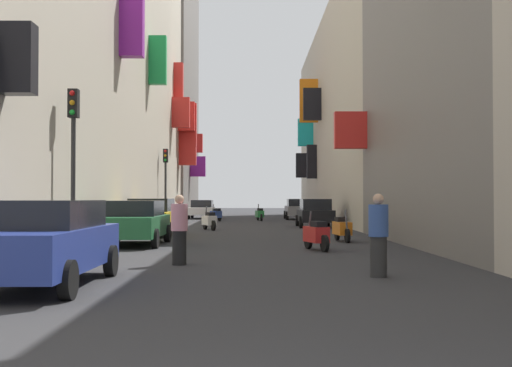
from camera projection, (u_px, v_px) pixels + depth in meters
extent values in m
plane|color=#2D2D30|center=(249.00, 228.00, 32.87)|extent=(140.00, 140.00, 0.00)
cube|color=black|center=(18.00, 59.00, 13.18)|extent=(0.68, 0.47, 1.44)
cube|color=green|center=(158.00, 60.00, 32.36)|extent=(0.86, 0.44, 2.42)
cube|color=purple|center=(132.00, 22.00, 25.21)|extent=(0.91, 0.54, 2.73)
cube|color=#BCB29E|center=(132.00, 61.00, 43.94)|extent=(6.00, 6.13, 21.64)
cube|color=red|center=(187.00, 116.00, 45.43)|extent=(1.15, 0.53, 2.03)
cube|color=red|center=(179.00, 86.00, 42.87)|extent=(0.61, 0.57, 3.06)
cube|color=red|center=(181.00, 113.00, 41.85)|extent=(1.13, 0.55, 1.94)
cube|color=red|center=(188.00, 125.00, 46.07)|extent=(1.23, 0.48, 3.08)
cube|color=red|center=(188.00, 143.00, 45.98)|extent=(1.21, 0.59, 3.11)
cube|color=slate|center=(157.00, 94.00, 55.99)|extent=(6.00, 14.11, 20.99)
cube|color=purple|center=(198.00, 166.00, 54.37)|extent=(1.28, 0.37, 1.68)
cube|color=red|center=(197.00, 143.00, 55.47)|extent=(0.95, 0.53, 1.59)
cube|color=slate|center=(497.00, 59.00, 20.92)|extent=(6.00, 15.27, 12.01)
cube|color=red|center=(350.00, 130.00, 27.64)|extent=(1.36, 0.45, 1.56)
cube|color=#BCB29E|center=(363.00, 121.00, 45.84)|extent=(6.00, 34.52, 13.99)
cube|color=black|center=(302.00, 165.00, 55.28)|extent=(1.07, 0.50, 2.07)
cube|color=black|center=(312.00, 162.00, 48.54)|extent=(0.72, 0.58, 2.51)
cube|color=#19B2BF|center=(305.00, 132.00, 51.36)|extent=(1.20, 0.60, 2.15)
cube|color=orange|center=(309.00, 101.00, 47.64)|extent=(1.34, 0.41, 3.18)
cube|color=black|center=(312.00, 104.00, 45.35)|extent=(1.25, 0.38, 2.25)
cube|color=navy|center=(42.00, 249.00, 11.07)|extent=(1.71, 4.47, 0.70)
cube|color=black|center=(46.00, 214.00, 11.31)|extent=(1.51, 2.50, 0.48)
cylinder|color=black|center=(68.00, 280.00, 9.60)|extent=(0.18, 0.60, 0.60)
cylinder|color=black|center=(111.00, 261.00, 12.55)|extent=(0.18, 0.60, 0.60)
cylinder|color=black|center=(22.00, 261.00, 12.53)|extent=(0.18, 0.60, 0.60)
cube|color=slate|center=(298.00, 211.00, 46.94)|extent=(1.72, 4.26, 0.66)
cube|color=black|center=(298.00, 203.00, 46.74)|extent=(1.51, 2.39, 0.51)
cylinder|color=black|center=(285.00, 215.00, 48.33)|extent=(0.18, 0.60, 0.60)
cylinder|color=black|center=(308.00, 215.00, 48.34)|extent=(0.18, 0.60, 0.60)
cylinder|color=black|center=(287.00, 216.00, 45.52)|extent=(0.18, 0.60, 0.60)
cylinder|color=black|center=(312.00, 216.00, 45.53)|extent=(0.18, 0.60, 0.60)
cube|color=#236638|center=(135.00, 226.00, 20.95)|extent=(1.75, 4.37, 0.64)
cube|color=black|center=(136.00, 208.00, 21.19)|extent=(1.54, 2.45, 0.50)
cylinder|color=black|center=(155.00, 239.00, 19.51)|extent=(0.18, 0.60, 0.60)
cylinder|color=black|center=(97.00, 239.00, 19.50)|extent=(0.18, 0.60, 0.60)
cylinder|color=black|center=(167.00, 233.00, 22.40)|extent=(0.18, 0.60, 0.60)
cylinder|color=black|center=(117.00, 233.00, 22.38)|extent=(0.18, 0.60, 0.60)
cube|color=gold|center=(151.00, 220.00, 26.28)|extent=(1.78, 4.28, 0.68)
cube|color=black|center=(152.00, 205.00, 26.51)|extent=(1.57, 2.40, 0.52)
cylinder|color=black|center=(169.00, 230.00, 24.87)|extent=(0.18, 0.60, 0.60)
cylinder|color=black|center=(122.00, 230.00, 24.86)|extent=(0.18, 0.60, 0.60)
cylinder|color=black|center=(177.00, 227.00, 27.70)|extent=(0.18, 0.60, 0.60)
cylinder|color=black|center=(135.00, 227.00, 27.68)|extent=(0.18, 0.60, 0.60)
cube|color=white|center=(202.00, 211.00, 48.76)|extent=(1.73, 4.36, 0.55)
cube|color=black|center=(202.00, 204.00, 48.99)|extent=(1.52, 2.44, 0.54)
cylinder|color=black|center=(212.00, 215.00, 47.32)|extent=(0.18, 0.60, 0.60)
cylinder|color=black|center=(189.00, 215.00, 47.30)|extent=(0.18, 0.60, 0.60)
cylinder|color=black|center=(215.00, 214.00, 50.20)|extent=(0.18, 0.60, 0.60)
cylinder|color=black|center=(192.00, 214.00, 50.18)|extent=(0.18, 0.60, 0.60)
cube|color=black|center=(315.00, 216.00, 34.14)|extent=(1.66, 4.07, 0.61)
cube|color=black|center=(315.00, 204.00, 33.95)|extent=(1.46, 2.28, 0.57)
cylinder|color=black|center=(297.00, 221.00, 35.47)|extent=(0.18, 0.60, 0.60)
cylinder|color=black|center=(328.00, 221.00, 35.48)|extent=(0.18, 0.60, 0.60)
cylinder|color=black|center=(301.00, 222.00, 32.78)|extent=(0.18, 0.60, 0.60)
cylinder|color=black|center=(334.00, 222.00, 32.80)|extent=(0.18, 0.60, 0.60)
cube|color=red|center=(316.00, 234.00, 18.81)|extent=(0.70, 1.12, 0.45)
cube|color=black|center=(319.00, 224.00, 18.63)|extent=(0.46, 0.63, 0.16)
cylinder|color=#4C4C51|center=(310.00, 222.00, 19.31)|extent=(0.13, 0.28, 0.68)
cylinder|color=black|center=(308.00, 241.00, 19.42)|extent=(0.23, 0.49, 0.48)
cylinder|color=black|center=(325.00, 244.00, 18.18)|extent=(0.23, 0.49, 0.48)
cube|color=#287F3D|center=(260.00, 214.00, 43.92)|extent=(0.61, 1.26, 0.45)
cube|color=black|center=(260.00, 209.00, 43.70)|extent=(0.40, 0.60, 0.16)
cylinder|color=#4C4C51|center=(258.00, 209.00, 44.53)|extent=(0.10, 0.28, 0.68)
cylinder|color=black|center=(258.00, 217.00, 44.67)|extent=(0.17, 0.49, 0.48)
cylinder|color=black|center=(261.00, 218.00, 43.17)|extent=(0.17, 0.49, 0.48)
cube|color=silver|center=(209.00, 220.00, 30.94)|extent=(0.79, 1.12, 0.45)
cube|color=black|center=(210.00, 214.00, 30.77)|extent=(0.50, 0.64, 0.16)
cylinder|color=#4C4C51|center=(206.00, 213.00, 31.43)|extent=(0.16, 0.28, 0.68)
cylinder|color=black|center=(205.00, 225.00, 31.53)|extent=(0.27, 0.48, 0.48)
cylinder|color=black|center=(213.00, 226.00, 30.34)|extent=(0.27, 0.48, 0.48)
cube|color=orange|center=(342.00, 228.00, 22.66)|extent=(0.56, 1.20, 0.45)
cube|color=black|center=(340.00, 219.00, 22.89)|extent=(0.38, 0.59, 0.16)
cylinder|color=#4C4C51|center=(346.00, 219.00, 22.10)|extent=(0.09, 0.28, 0.68)
cylinder|color=black|center=(347.00, 236.00, 21.94)|extent=(0.15, 0.49, 0.48)
cylinder|color=black|center=(337.00, 234.00, 23.38)|extent=(0.15, 0.49, 0.48)
cube|color=#2D4CAD|center=(216.00, 214.00, 42.48)|extent=(0.76, 1.19, 0.45)
cube|color=black|center=(217.00, 210.00, 42.68)|extent=(0.48, 0.63, 0.16)
cylinder|color=#4C4C51|center=(213.00, 210.00, 41.96)|extent=(0.14, 0.28, 0.68)
cylinder|color=black|center=(212.00, 218.00, 41.81)|extent=(0.24, 0.49, 0.48)
cylinder|color=black|center=(220.00, 218.00, 43.13)|extent=(0.24, 0.49, 0.48)
cylinder|color=black|center=(179.00, 248.00, 14.69)|extent=(0.45, 0.45, 0.77)
cylinder|color=pink|center=(179.00, 217.00, 14.71)|extent=(0.54, 0.54, 0.61)
sphere|color=tan|center=(179.00, 199.00, 14.72)|extent=(0.21, 0.21, 0.21)
cylinder|color=#2A2A2A|center=(379.00, 257.00, 12.41)|extent=(0.45, 0.45, 0.78)
cylinder|color=#335199|center=(378.00, 221.00, 12.43)|extent=(0.54, 0.54, 0.61)
sphere|color=tan|center=(378.00, 199.00, 12.44)|extent=(0.21, 0.21, 0.21)
cylinder|color=#2D2D2D|center=(165.00, 194.00, 35.80)|extent=(0.12, 0.12, 3.50)
cube|color=black|center=(166.00, 156.00, 35.85)|extent=(0.26, 0.26, 0.75)
sphere|color=red|center=(165.00, 151.00, 35.71)|extent=(0.14, 0.14, 0.14)
sphere|color=orange|center=(165.00, 156.00, 35.71)|extent=(0.14, 0.14, 0.14)
sphere|color=green|center=(165.00, 160.00, 35.70)|extent=(0.14, 0.14, 0.14)
cylinder|color=#2D2D2D|center=(73.00, 187.00, 16.97)|extent=(0.12, 0.12, 3.62)
cube|color=black|center=(74.00, 103.00, 17.02)|extent=(0.26, 0.26, 0.75)
sphere|color=red|center=(72.00, 93.00, 16.89)|extent=(0.14, 0.14, 0.14)
sphere|color=orange|center=(72.00, 103.00, 16.88)|extent=(0.14, 0.14, 0.14)
sphere|color=green|center=(72.00, 112.00, 16.88)|extent=(0.14, 0.14, 0.14)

